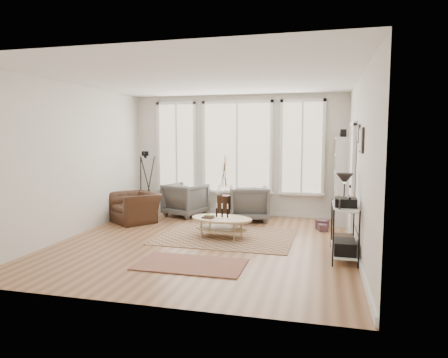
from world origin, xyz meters
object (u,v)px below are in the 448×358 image
(low_shelf, at_px, (344,225))
(accent_chair, at_px, (135,207))
(armchair_right, at_px, (249,203))
(side_table, at_px, (224,188))
(armchair_left, at_px, (186,200))
(coffee_table, at_px, (221,222))
(bookcase, at_px, (342,181))

(low_shelf, relative_size, accent_chair, 1.29)
(low_shelf, height_order, armchair_right, low_shelf)
(side_table, bearing_deg, armchair_left, -177.02)
(armchair_left, xyz_separation_m, accent_chair, (-0.88, -0.93, -0.07))
(armchair_left, height_order, side_table, side_table)
(coffee_table, xyz_separation_m, accent_chair, (-2.23, 0.88, 0.03))
(low_shelf, relative_size, coffee_table, 1.01)
(coffee_table, relative_size, side_table, 0.87)
(armchair_left, relative_size, accent_chair, 0.86)
(low_shelf, xyz_separation_m, armchair_right, (-1.97, 2.41, -0.11))
(low_shelf, bearing_deg, armchair_right, 129.23)
(bookcase, xyz_separation_m, accent_chair, (-4.48, -0.90, -0.63))
(low_shelf, distance_m, armchair_right, 3.11)
(bookcase, height_order, armchair_right, bookcase)
(coffee_table, height_order, armchair_right, armchair_right)
(accent_chair, bearing_deg, bookcase, 48.47)
(armchair_right, distance_m, side_table, 0.72)
(side_table, bearing_deg, accent_chair, -151.94)
(armchair_right, xyz_separation_m, accent_chair, (-2.46, -0.79, -0.07))
(bookcase, bearing_deg, armchair_left, 179.51)
(bookcase, bearing_deg, low_shelf, -91.28)
(low_shelf, relative_size, armchair_right, 1.49)
(armchair_left, xyz_separation_m, side_table, (0.95, 0.05, 0.32))
(accent_chair, bearing_deg, armchair_left, 83.54)
(armchair_right, distance_m, accent_chair, 2.58)
(accent_chair, bearing_deg, low_shelf, 17.02)
(low_shelf, height_order, side_table, side_table)
(bookcase, height_order, low_shelf, bookcase)
(bookcase, relative_size, armchair_right, 2.35)
(low_shelf, bearing_deg, accent_chair, 159.87)
(coffee_table, bearing_deg, bookcase, 38.31)
(armchair_right, bearing_deg, side_table, -31.41)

